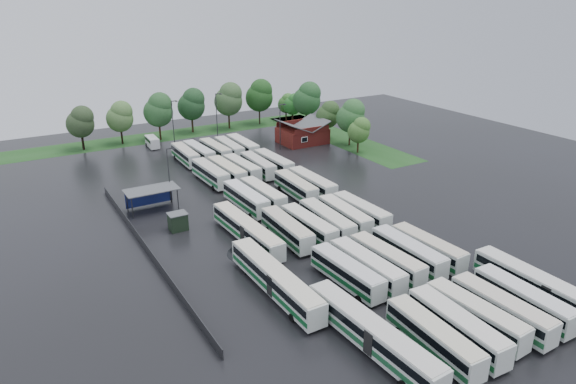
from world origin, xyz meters
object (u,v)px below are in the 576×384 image
artic_bus_west_a (372,334)px  artic_bus_east (545,290)px  minibus (152,142)px  brick_building (302,135)px

artic_bus_west_a → artic_bus_east: artic_bus_east is taller
minibus → brick_building: bearing=-21.7°
artic_bus_east → artic_bus_west_a: bearing=170.9°
brick_building → artic_bus_west_a: (-33.24, -65.58, -0.08)m
artic_bus_west_a → artic_bus_east: size_ratio=1.00×
brick_building → minibus: (-30.80, 13.85, -0.55)m
artic_bus_east → minibus: artic_bus_east is taller
artic_bus_west_a → minibus: size_ratio=3.16×
artic_bus_west_a → artic_bus_east: bearing=-11.8°
brick_building → artic_bus_east: size_ratio=0.58×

